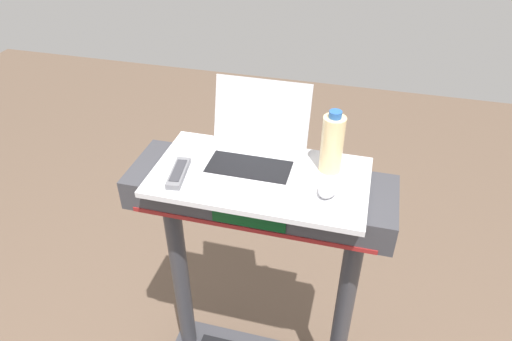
{
  "coord_description": "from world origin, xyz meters",
  "views": [
    {
      "loc": [
        0.3,
        -0.49,
        2.08
      ],
      "look_at": [
        0.0,
        0.65,
        1.23
      ],
      "focal_mm": 32.51,
      "sensor_mm": 36.0,
      "label": 1
    }
  ],
  "objects_px": {
    "laptop": "(254,148)",
    "water_bottle": "(332,143)",
    "computer_mouse": "(328,188)",
    "tv_remote": "(178,173)"
  },
  "relations": [
    {
      "from": "laptop",
      "to": "water_bottle",
      "type": "relative_size",
      "value": 1.53
    },
    {
      "from": "computer_mouse",
      "to": "tv_remote",
      "type": "distance_m",
      "value": 0.49
    },
    {
      "from": "laptop",
      "to": "tv_remote",
      "type": "bearing_deg",
      "value": -146.75
    },
    {
      "from": "laptop",
      "to": "water_bottle",
      "type": "xyz_separation_m",
      "value": [
        0.26,
        0.01,
        0.05
      ]
    },
    {
      "from": "laptop",
      "to": "tv_remote",
      "type": "distance_m",
      "value": 0.27
    },
    {
      "from": "computer_mouse",
      "to": "tv_remote",
      "type": "height_order",
      "value": "computer_mouse"
    },
    {
      "from": "computer_mouse",
      "to": "water_bottle",
      "type": "xyz_separation_m",
      "value": [
        -0.01,
        0.13,
        0.08
      ]
    },
    {
      "from": "laptop",
      "to": "tv_remote",
      "type": "relative_size",
      "value": 2.03
    },
    {
      "from": "laptop",
      "to": "computer_mouse",
      "type": "distance_m",
      "value": 0.29
    },
    {
      "from": "laptop",
      "to": "tv_remote",
      "type": "height_order",
      "value": "laptop"
    }
  ]
}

